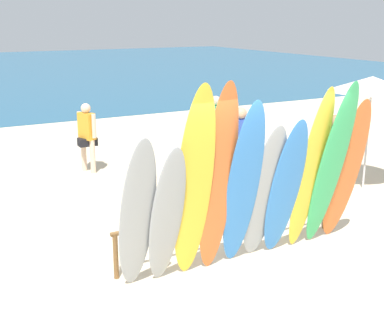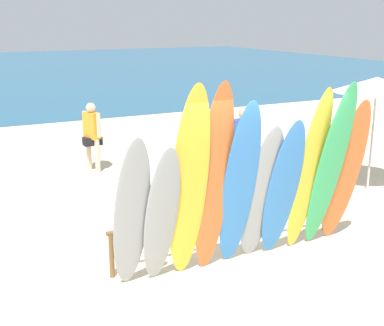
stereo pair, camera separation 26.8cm
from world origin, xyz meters
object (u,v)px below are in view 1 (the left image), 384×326
at_px(surfboard_rack, 232,217).
at_px(surfboard_green_8, 331,167).
at_px(beachgoer_strolling, 216,125).
at_px(beach_umbrella, 372,84).
at_px(beachgoer_near_rack, 87,133).
at_px(surfboard_orange_3, 218,181).
at_px(surfboard_orange_9, 346,171).
at_px(beachgoer_midbeach, 333,150).
at_px(surfboard_grey_0, 137,216).
at_px(beachgoer_photographing, 240,143).
at_px(surfboard_grey_1, 167,217).
at_px(surfboard_yellow_2, 194,185).
at_px(surfboard_yellow_7, 311,171).
at_px(beach_chair_blue, 284,159).
at_px(surfboard_blue_4, 243,186).
at_px(surfboard_blue_6, 285,189).
at_px(beach_chair_red, 333,155).
at_px(surfboard_grey_5, 265,193).

relative_size(surfboard_rack, surfboard_green_8, 1.41).
bearing_deg(beachgoer_strolling, beach_umbrella, -152.37).
bearing_deg(beachgoer_near_rack, surfboard_orange_3, -21.23).
relative_size(surfboard_orange_9, beachgoer_midbeach, 1.46).
distance_m(surfboard_grey_0, beachgoer_photographing, 4.68).
relative_size(beachgoer_near_rack, beachgoer_photographing, 0.93).
height_order(surfboard_grey_1, beachgoer_near_rack, surfboard_grey_1).
xyz_separation_m(surfboard_grey_0, beachgoer_strolling, (4.12, 4.97, -0.11)).
bearing_deg(surfboard_grey_1, surfboard_green_8, -5.58).
distance_m(surfboard_yellow_2, surfboard_orange_3, 0.39).
distance_m(surfboard_yellow_7, beach_chair_blue, 3.99).
height_order(surfboard_rack, surfboard_yellow_2, surfboard_yellow_2).
height_order(surfboard_grey_0, surfboard_blue_4, surfboard_blue_4).
xyz_separation_m(surfboard_rack, surfboard_grey_0, (-1.76, -0.52, 0.51)).
height_order(surfboard_orange_3, beachgoer_near_rack, surfboard_orange_3).
bearing_deg(surfboard_blue_4, surfboard_yellow_7, 3.93).
bearing_deg(beachgoer_midbeach, beachgoer_photographing, 51.48).
bearing_deg(beachgoer_near_rack, beachgoer_midbeach, 21.95).
xyz_separation_m(beachgoer_midbeach, beach_umbrella, (0.97, 0.04, 1.24)).
relative_size(surfboard_yellow_7, beachgoer_near_rack, 1.63).
relative_size(surfboard_orange_3, beachgoer_near_rack, 1.73).
bearing_deg(surfboard_yellow_7, surfboard_grey_1, 173.36).
height_order(surfboard_grey_0, surfboard_blue_6, surfboard_blue_6).
height_order(surfboard_blue_4, beachgoer_midbeach, surfboard_blue_4).
bearing_deg(beach_umbrella, beach_chair_blue, 125.90).
bearing_deg(beachgoer_near_rack, beach_chair_blue, 34.24).
bearing_deg(beachgoer_midbeach, surfboard_yellow_2, 118.08).
bearing_deg(beach_chair_blue, beach_chair_red, -26.99).
relative_size(surfboard_blue_6, surfboard_yellow_7, 0.85).
xyz_separation_m(beachgoer_near_rack, beach_umbrella, (4.74, -3.95, 1.27)).
bearing_deg(beach_chair_blue, surfboard_orange_9, -130.26).
relative_size(surfboard_grey_0, beach_chair_red, 2.71).
bearing_deg(surfboard_yellow_7, beach_chair_red, 36.33).
xyz_separation_m(surfboard_rack, surfboard_yellow_7, (1.01, -0.57, 0.73)).
bearing_deg(surfboard_green_8, beach_chair_blue, 63.68).
relative_size(surfboard_blue_6, beachgoer_strolling, 1.33).
xyz_separation_m(surfboard_grey_5, beach_umbrella, (3.91, 1.80, 1.14)).
bearing_deg(surfboard_orange_3, beach_chair_red, 31.06).
xyz_separation_m(surfboard_yellow_7, surfboard_green_8, (0.32, -0.08, 0.04)).
height_order(surfboard_orange_9, beachgoer_strolling, surfboard_orange_9).
distance_m(surfboard_yellow_7, beachgoer_midbeach, 2.85).
bearing_deg(beachgoer_strolling, surfboard_grey_0, 138.55).
bearing_deg(surfboard_grey_5, surfboard_green_8, -8.81).
bearing_deg(surfboard_green_8, surfboard_blue_6, 175.57).
xyz_separation_m(surfboard_grey_5, surfboard_orange_9, (1.52, -0.04, 0.13)).
height_order(beach_chair_red, beach_chair_blue, beach_chair_blue).
xyz_separation_m(surfboard_orange_3, surfboard_blue_4, (0.40, -0.01, -0.13)).
height_order(surfboard_green_8, beachgoer_photographing, surfboard_green_8).
distance_m(surfboard_rack, beach_chair_red, 5.04).
distance_m(surfboard_grey_0, beach_umbrella, 6.27).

